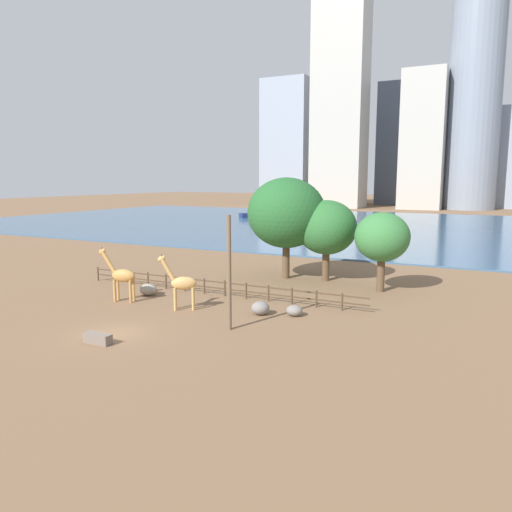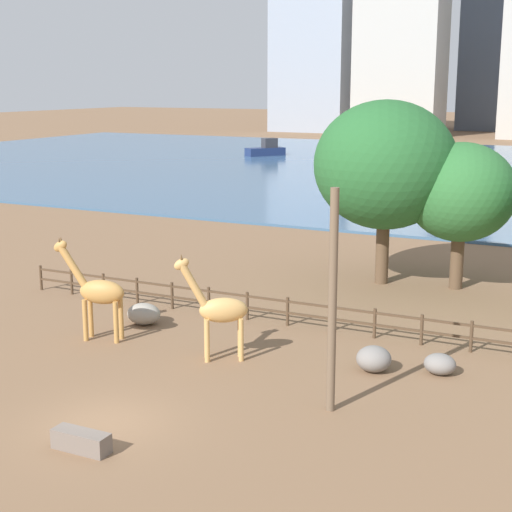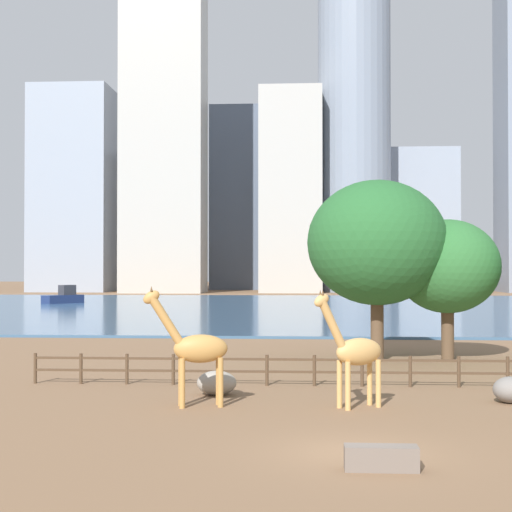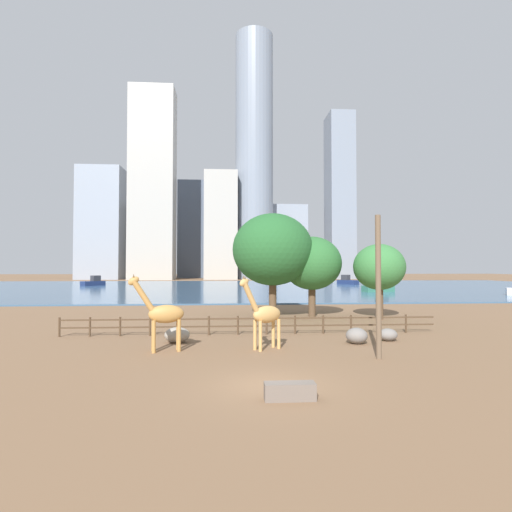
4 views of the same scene
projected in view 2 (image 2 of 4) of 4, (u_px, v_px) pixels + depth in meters
ground_plane at (507, 172)px, 94.84m from camera, size 400.00×400.00×0.00m
harbor_water at (503, 174)px, 92.18m from camera, size 180.00×86.00×0.20m
giraffe_tall at (219, 310)px, 30.10m from camera, size 2.72×1.95×4.22m
giraffe_companion at (98, 292)px, 32.46m from camera, size 3.15×1.26×4.32m
utility_pole at (333, 302)px, 24.98m from camera, size 0.28×0.28×7.37m
boulder_near_fence at (144, 314)px, 34.89m from camera, size 1.55×1.27×0.95m
boulder_by_pole at (440, 364)px, 28.88m from camera, size 1.19×1.04×0.78m
boulder_small at (374, 359)px, 29.16m from camera, size 1.31×1.30×0.97m
feeding_trough at (81, 441)px, 22.88m from camera, size 1.80×0.60×0.60m
enclosure_fence at (258, 305)px, 35.24m from camera, size 26.12×0.14×1.30m
tree_left_large at (385, 165)px, 40.85m from camera, size 7.48×7.48×9.72m
tree_center_broad at (461, 193)px, 40.03m from camera, size 5.65×5.65×7.62m
boat_tug at (266, 150)px, 114.11m from camera, size 5.06×5.81×2.51m
skyline_tower_glass at (494, 31)px, 176.23m from camera, size 12.55×14.46×43.93m
skyline_block_right at (380, 60)px, 182.71m from camera, size 15.45×12.93×31.58m
skyline_block_wide at (317, 28)px, 171.99m from camera, size 16.97×14.76×44.55m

